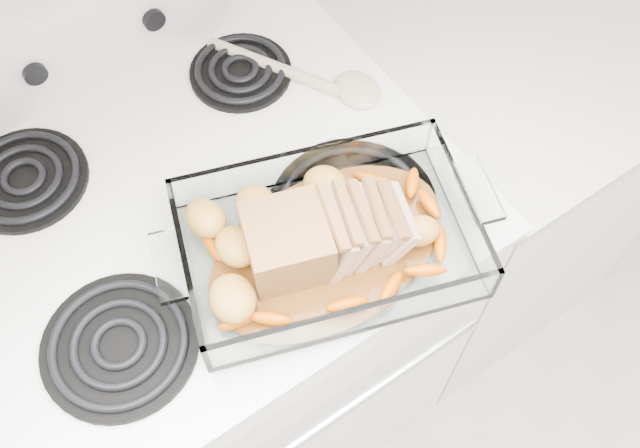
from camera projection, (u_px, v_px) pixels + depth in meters
electric_range at (223, 313)px, 1.46m from camera, size 0.78×0.70×1.12m
counter_right at (470, 167)px, 1.66m from camera, size 0.58×0.68×0.93m
baking_dish at (328, 244)px, 0.99m from camera, size 0.40×0.26×0.08m
pork_roast at (315, 242)px, 0.96m from camera, size 0.23×0.11×0.09m
roast_vegetables at (311, 224)px, 1.00m from camera, size 0.36×0.19×0.04m
wooden_spoon at (321, 80)px, 1.17m from camera, size 0.19×0.27×0.02m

